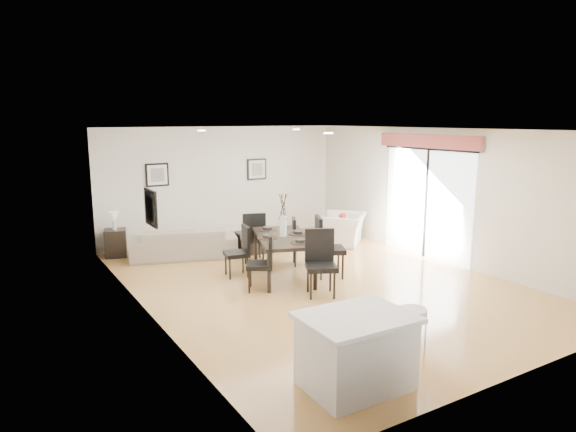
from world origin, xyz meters
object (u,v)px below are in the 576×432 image
dining_chair_wnear (265,259)px  dining_chair_foot (253,235)px  side_table (116,243)px  kitchen_island (356,351)px  coffee_table (261,241)px  dining_chair_wfar (241,248)px  bar_stool (412,317)px  dining_table (283,240)px  armchair (343,229)px  dining_chair_head (320,258)px  dining_chair_efar (299,239)px  dining_chair_enear (325,243)px  sofa (184,243)px

dining_chair_wnear → dining_chair_foot: dining_chair_foot is taller
side_table → kitchen_island: bearing=-82.0°
coffee_table → dining_chair_wfar: bearing=-125.8°
dining_chair_wfar → bar_stool: size_ratio=1.29×
dining_table → kitchen_island: kitchen_island is taller
armchair → dining_table: (-2.45, -1.42, 0.33)m
dining_chair_wfar → armchair: bearing=118.7°
dining_chair_head → dining_chair_foot: size_ratio=1.05×
dining_table → dining_chair_efar: dining_chair_efar is taller
dining_chair_head → dining_chair_foot: dining_chair_head is taller
armchair → side_table: 5.04m
dining_chair_enear → sofa: bearing=59.1°
armchair → coffee_table: armchair is taller
coffee_table → side_table: (-2.87, 1.15, 0.08)m
armchair → bar_stool: size_ratio=1.50×
dining_chair_efar → bar_stool: (-1.21, -4.34, 0.10)m
side_table → kitchen_island: 6.95m
armchair → dining_chair_enear: bearing=2.9°
dining_chair_head → bar_stool: bearing=-76.1°
dining_chair_enear → kitchen_island: bearing=174.8°
kitchen_island → dining_table: bearing=71.8°
dining_chair_enear → dining_chair_wnear: bearing=118.9°
side_table → bar_stool: (1.78, -6.88, 0.34)m
dining_chair_efar → bar_stool: 4.51m
dining_table → dining_chair_foot: bearing=111.4°
coffee_table → side_table: side_table is taller
dining_chair_wnear → dining_chair_wfar: bearing=-149.5°
armchair → dining_chair_enear: (-1.80, -1.84, 0.28)m
dining_chair_head → kitchen_island: dining_chair_head is taller
armchair → dining_chair_enear: size_ratio=0.97×
dining_chair_wnear → dining_chair_enear: (1.31, 0.08, 0.09)m
dining_chair_foot → kitchen_island: (-1.33, -4.98, -0.16)m
dining_chair_efar → coffee_table: 1.44m
dining_chair_foot → dining_chair_wfar: bearing=65.6°
dining_chair_foot → armchair: bearing=-155.9°
dining_chair_wnear → kitchen_island: bearing=19.2°
dining_chair_enear → dining_chair_efar: bearing=24.1°
dining_table → dining_chair_efar: size_ratio=2.15×
dining_chair_enear → dining_chair_foot: (-0.67, 1.56, -0.06)m
armchair → dining_chair_foot: 2.50m
dining_chair_foot → coffee_table: dining_chair_foot is taller
sofa → side_table: bearing=-16.5°
dining_chair_foot → coffee_table: 1.01m
dining_table → dining_chair_wnear: size_ratio=2.09×
sofa → dining_chair_head: dining_chair_head is taller
dining_table → dining_chair_foot: size_ratio=1.98×
dining_chair_wfar → bar_stool: (0.11, -4.29, 0.10)m
dining_chair_head → bar_stool: (-0.59, -2.70, 0.02)m
sofa → dining_chair_efar: dining_chair_efar is taller
dining_table → side_table: bearing=147.5°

